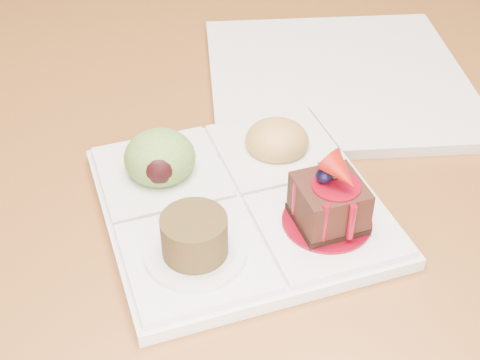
{
  "coord_description": "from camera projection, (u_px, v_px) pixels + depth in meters",
  "views": [
    {
      "loc": [
        -0.11,
        -0.9,
        1.15
      ],
      "look_at": [
        -0.07,
        -0.46,
        0.79
      ],
      "focal_mm": 50.0,
      "sensor_mm": 36.0,
      "label": 1
    }
  ],
  "objects": [
    {
      "name": "ground",
      "position": [
        254.0,
        326.0,
        1.43
      ],
      "size": [
        6.0,
        6.0,
        0.0
      ],
      "primitive_type": "plane",
      "color": "#552E18"
    },
    {
      "name": "dining_table",
      "position": [
        260.0,
        36.0,
        1.0
      ],
      "size": [
        1.0,
        1.8,
        0.75
      ],
      "color": "brown",
      "rests_on": "ground"
    },
    {
      "name": "sampler_plate",
      "position": [
        237.0,
        193.0,
        0.59
      ],
      "size": [
        0.28,
        0.28,
        0.09
      ],
      "rotation": [
        0.0,
        0.0,
        0.24
      ],
      "color": "silver",
      "rests_on": "dining_table"
    },
    {
      "name": "second_plate",
      "position": [
        337.0,
        79.0,
        0.76
      ],
      "size": [
        0.29,
        0.29,
        0.01
      ],
      "primitive_type": "cube",
      "rotation": [
        0.0,
        0.0,
        -0.01
      ],
      "color": "silver",
      "rests_on": "dining_table"
    }
  ]
}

